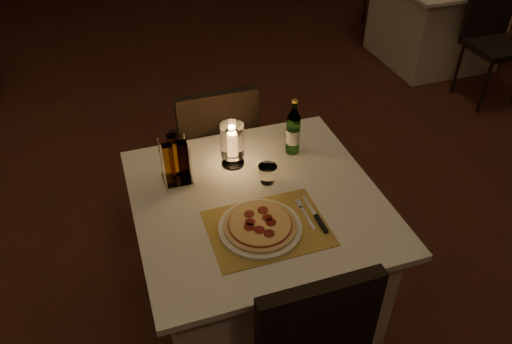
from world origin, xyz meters
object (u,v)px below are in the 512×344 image
object	(u,v)px
pizza	(260,225)
hurricane_candle	(232,142)
main_table	(257,258)
tumbler	(267,174)
water_bottle	(293,132)
chair_far	(215,142)
plate	(260,228)
neighbor_table_right	(435,20)

from	to	relation	value
pizza	hurricane_candle	bearing A→B (deg)	87.41
main_table	pizza	bearing A→B (deg)	-105.54
hurricane_candle	tumbler	bearing A→B (deg)	-57.74
hurricane_candle	water_bottle	bearing A→B (deg)	1.08
tumbler	pizza	bearing A→B (deg)	-114.81
chair_far	hurricane_candle	world-z (taller)	hurricane_candle
plate	hurricane_candle	xyz separation A→B (m)	(0.02, 0.43, 0.11)
tumbler	hurricane_candle	world-z (taller)	hurricane_candle
pizza	hurricane_candle	distance (m)	0.44
pizza	hurricane_candle	size ratio (longest dim) A/B	1.38
chair_far	hurricane_candle	xyz separation A→B (m)	(-0.03, -0.46, 0.31)
pizza	tumbler	bearing A→B (deg)	65.19
tumbler	water_bottle	distance (m)	0.26
pizza	tumbler	size ratio (longest dim) A/B	3.48
tumbler	hurricane_candle	xyz separation A→B (m)	(-0.10, 0.17, 0.08)
plate	pizza	xyz separation A→B (m)	(-0.00, 0.00, 0.02)
hurricane_candle	pizza	bearing A→B (deg)	-92.59
tumbler	neighbor_table_right	world-z (taller)	tumbler
main_table	neighbor_table_right	bearing A→B (deg)	42.10
hurricane_candle	neighbor_table_right	distance (m)	3.19
chair_far	water_bottle	distance (m)	0.60
pizza	chair_far	bearing A→B (deg)	86.80
plate	pizza	world-z (taller)	pizza
pizza	water_bottle	world-z (taller)	water_bottle
water_bottle	hurricane_candle	distance (m)	0.29
plate	hurricane_candle	bearing A→B (deg)	87.41
tumbler	hurricane_candle	size ratio (longest dim) A/B	0.40
chair_far	pizza	world-z (taller)	chair_far
main_table	tumbler	xyz separation A→B (m)	(0.07, 0.09, 0.41)
plate	pizza	bearing A→B (deg)	91.95
tumbler	main_table	bearing A→B (deg)	-129.91
chair_far	pizza	distance (m)	0.92
main_table	hurricane_candle	xyz separation A→B (m)	(-0.03, 0.25, 0.48)
plate	pizza	distance (m)	0.02
plate	neighbor_table_right	size ratio (longest dim) A/B	0.32
tumbler	hurricane_candle	distance (m)	0.21
chair_far	neighbor_table_right	xyz separation A→B (m)	(2.44, 1.49, -0.18)
pizza	plate	bearing A→B (deg)	-88.05
plate	tumbler	xyz separation A→B (m)	(0.12, 0.27, 0.03)
main_table	plate	world-z (taller)	plate
main_table	neighbor_table_right	xyz separation A→B (m)	(2.44, 2.21, 0.00)
neighbor_table_right	hurricane_candle	bearing A→B (deg)	-141.70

